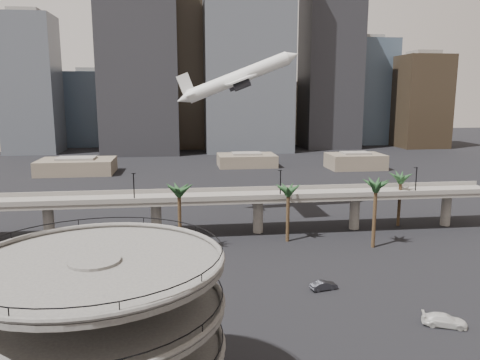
{
  "coord_description": "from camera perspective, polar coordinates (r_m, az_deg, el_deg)",
  "views": [
    {
      "loc": [
        -5.55,
        -42.89,
        30.07
      ],
      "look_at": [
        3.54,
        28.0,
        16.86
      ],
      "focal_mm": 35.0,
      "sensor_mm": 36.0,
      "label": 1
    }
  ],
  "objects": [
    {
      "name": "car_c",
      "position": [
        69.44,
        23.65,
        -15.38
      ],
      "size": [
        6.06,
        4.14,
        1.63
      ],
      "primitive_type": "imported",
      "rotation": [
        0.0,
        0.0,
        1.2
      ],
      "color": "silver",
      "rests_on": "ground"
    },
    {
      "name": "parking_ramp",
      "position": [
        44.47,
        -16.87,
        -17.08
      ],
      "size": [
        22.2,
        22.2,
        17.35
      ],
      "color": "#4F4C49",
      "rests_on": "ground"
    },
    {
      "name": "overpass",
      "position": [
        100.64,
        -3.96,
        -2.61
      ],
      "size": [
        130.0,
        9.3,
        14.7
      ],
      "color": "slate",
      "rests_on": "ground"
    },
    {
      "name": "car_a",
      "position": [
        67.91,
        -6.82,
        -15.11
      ],
      "size": [
        5.07,
        2.49,
        1.66
      ],
      "primitive_type": "imported",
      "rotation": [
        0.0,
        0.0,
        1.46
      ],
      "color": "#A03116",
      "rests_on": "ground"
    },
    {
      "name": "low_buildings",
      "position": [
        187.59,
        -3.43,
        2.11
      ],
      "size": [
        135.0,
        27.5,
        6.8
      ],
      "color": "brown",
      "rests_on": "ground"
    },
    {
      "name": "airborne_jet",
      "position": [
        113.07,
        -0.28,
        12.3
      ],
      "size": [
        30.07,
        27.03,
        14.07
      ],
      "rotation": [
        0.0,
        -0.37,
        0.01
      ],
      "color": "silver",
      "rests_on": "ground"
    },
    {
      "name": "skyline",
      "position": [
        260.97,
        -2.83,
        12.54
      ],
      "size": [
        269.0,
        86.0,
        108.24
      ],
      "color": "gray",
      "rests_on": "ground"
    },
    {
      "name": "car_b",
      "position": [
        75.65,
        10.16,
        -12.54
      ],
      "size": [
        4.53,
        2.41,
        1.42
      ],
      "primitive_type": "imported",
      "rotation": [
        0.0,
        0.0,
        1.79
      ],
      "color": "black",
      "rests_on": "ground"
    },
    {
      "name": "palm_trees",
      "position": [
        96.17,
        9.16,
        -0.92
      ],
      "size": [
        54.4,
        18.4,
        14.0
      ],
      "color": "#44321D",
      "rests_on": "ground"
    }
  ]
}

